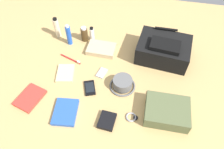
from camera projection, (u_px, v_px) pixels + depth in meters
ground_plane at (112, 79)px, 1.48m from camera, size 2.64×2.02×0.02m
backpack at (163, 49)px, 1.53m from camera, size 0.38×0.30×0.17m
toiletry_pouch at (167, 111)px, 1.27m from camera, size 0.25×0.25×0.08m
bucket_hat at (123, 84)px, 1.40m from camera, size 0.17×0.17×0.07m
lotion_bottle at (57, 28)px, 1.67m from camera, size 0.04×0.04×0.17m
deodorant_spray at (69, 35)px, 1.61m from camera, size 0.04×0.04×0.17m
cologne_bottle at (84, 34)px, 1.66m from camera, size 0.05×0.05×0.12m
toothpaste_tube at (92, 34)px, 1.66m from camera, size 0.03×0.03×0.12m
paperback_novel at (30, 98)px, 1.36m from camera, size 0.17×0.20×0.02m
travel_guidebook at (65, 112)px, 1.30m from camera, size 0.15×0.19×0.02m
cell_phone at (90, 88)px, 1.41m from camera, size 0.10×0.13×0.01m
media_player at (102, 73)px, 1.49m from camera, size 0.07×0.09×0.01m
wristwatch at (132, 117)px, 1.28m from camera, size 0.07×0.06×0.01m
toothbrush at (72, 59)px, 1.56m from camera, size 0.16×0.07×0.02m
wallet at (107, 121)px, 1.26m from camera, size 0.10×0.12×0.02m
notepad at (65, 73)px, 1.48m from camera, size 0.14×0.17×0.02m
folded_towel at (101, 49)px, 1.61m from camera, size 0.20×0.14×0.04m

